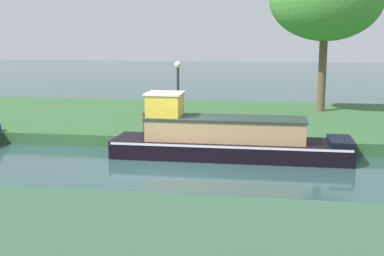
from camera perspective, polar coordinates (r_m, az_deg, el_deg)
The scene contains 5 objects.
ground_plane at distance 15.33m, azimuth -2.64°, elevation -4.05°, with size 120.00×120.00×0.00m, color #2B4848.
riverbank_far at distance 22.05m, azimuth 1.03°, elevation 0.92°, with size 72.00×10.00×0.40m, color #346033.
black_narrowboat at distance 16.13m, azimuth 3.73°, elevation -1.14°, with size 7.39×1.78×2.02m.
lamp_post at distance 18.20m, azimuth -1.57°, elevation 4.62°, with size 0.24×0.24×2.49m.
mooring_post_far at distance 17.77m, azimuth -5.28°, elevation 0.50°, with size 0.14×0.14×0.77m, color #483827.
Camera 1 is at (3.03, -14.54, 3.80)m, focal length 48.10 mm.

